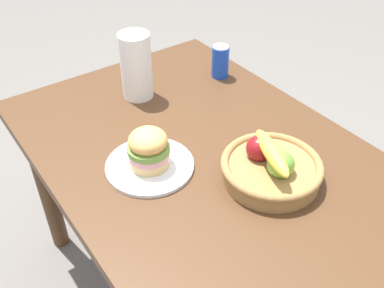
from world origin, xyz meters
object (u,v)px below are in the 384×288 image
(plate, at_px, (150,166))
(paper_towel_roll, at_px, (136,66))
(soda_can, at_px, (220,61))
(sandwich, at_px, (148,148))
(fruit_basket, at_px, (271,167))

(plate, xyz_separation_m, paper_towel_roll, (-0.36, 0.17, 0.11))
(plate, height_order, soda_can, soda_can)
(sandwich, bearing_deg, paper_towel_roll, 154.53)
(soda_can, bearing_deg, plate, -59.15)
(plate, height_order, fruit_basket, fruit_basket)
(paper_towel_roll, bearing_deg, plate, -25.47)
(sandwich, distance_m, fruit_basket, 0.35)
(fruit_basket, bearing_deg, paper_towel_roll, -172.21)
(fruit_basket, height_order, paper_towel_roll, paper_towel_roll)
(fruit_basket, bearing_deg, plate, -133.29)
(paper_towel_roll, bearing_deg, sandwich, -25.47)
(soda_can, relative_size, fruit_basket, 0.43)
(sandwich, bearing_deg, fruit_basket, 46.71)
(sandwich, height_order, paper_towel_roll, paper_towel_roll)
(soda_can, xyz_separation_m, fruit_basket, (0.54, -0.25, -0.02))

